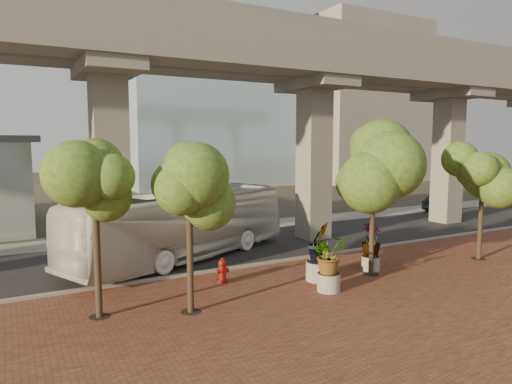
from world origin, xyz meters
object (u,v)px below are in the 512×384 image
parked_car (441,203)px  planter_front (329,257)px  transit_bus (183,225)px  fire_hydrant (222,271)px

parked_car → planter_front: 25.28m
transit_bus → parked_car: bearing=-102.3°
transit_bus → parked_car: transit_bus is taller
parked_car → planter_front: size_ratio=1.82×
fire_hydrant → planter_front: planter_front is taller
parked_car → fire_hydrant: bearing=97.5°
fire_hydrant → transit_bus: bearing=90.9°
parked_car → planter_front: planter_front is taller
planter_front → fire_hydrant: bearing=136.1°
parked_car → transit_bus: bearing=88.0°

